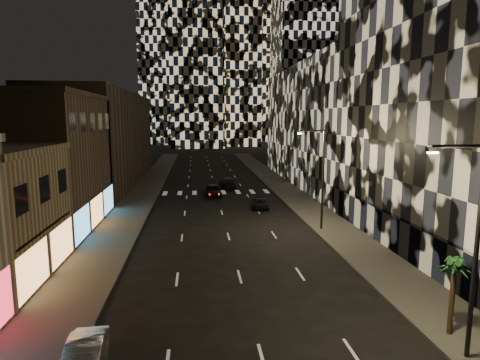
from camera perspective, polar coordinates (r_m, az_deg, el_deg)
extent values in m
cube|color=#47443F|center=(55.90, -13.69, -1.84)|extent=(4.00, 120.00, 0.15)
cube|color=#47443F|center=(56.83, 6.73, -1.48)|extent=(4.00, 120.00, 0.15)
cube|color=#4C4C47|center=(55.66, -11.55, -1.81)|extent=(0.20, 120.00, 0.15)
cube|color=#4C4C47|center=(56.40, 4.65, -1.52)|extent=(0.20, 120.00, 0.15)
cube|color=#493929|center=(40.82, -26.80, 2.03)|extent=(10.00, 15.00, 12.00)
cube|color=#493929|center=(66.15, -18.85, 5.59)|extent=(10.00, 40.00, 14.00)
cube|color=#383838|center=(33.73, 20.45, -6.60)|extent=(0.60, 25.00, 3.00)
cube|color=#232326|center=(65.54, 14.11, 7.52)|extent=(16.00, 40.00, 18.00)
cube|color=black|center=(149.25, -6.29, 23.21)|extent=(18.00, 18.00, 95.00)
cylinder|color=black|center=(19.14, 30.55, -9.08)|extent=(0.20, 0.20, 9.00)
cylinder|color=black|center=(17.72, 28.79, 4.24)|extent=(2.20, 0.14, 0.14)
cube|color=black|center=(17.12, 25.74, 3.93)|extent=(0.50, 0.25, 0.18)
cube|color=#FFEAB2|center=(17.13, 25.71, 3.53)|extent=(0.35, 0.18, 0.06)
cylinder|color=black|center=(36.69, 11.69, 0.01)|extent=(0.20, 0.20, 9.00)
cylinder|color=black|center=(35.97, 10.23, 6.93)|extent=(2.20, 0.14, 0.14)
cube|color=black|center=(35.68, 8.52, 6.76)|extent=(0.50, 0.25, 0.18)
cube|color=#FFEAB2|center=(35.68, 8.52, 6.57)|extent=(0.35, 0.18, 0.06)
imported|color=gray|center=(18.48, -21.24, -22.60)|extent=(1.74, 4.19, 1.35)
imported|color=black|center=(52.51, -3.79, -1.49)|extent=(2.25, 4.79, 1.59)
imported|color=black|center=(59.14, -1.73, -0.36)|extent=(2.17, 5.20, 1.50)
imported|color=black|center=(45.39, 2.91, -3.42)|extent=(2.29, 4.16, 1.10)
cylinder|color=#47331E|center=(21.70, 27.90, -15.02)|extent=(0.24, 0.24, 3.17)
sphere|color=#174119|center=(21.10, 28.24, -10.69)|extent=(0.69, 0.69, 0.69)
cone|color=#174119|center=(21.31, 28.60, -10.66)|extent=(1.38, 0.78, 0.84)
cone|color=#174119|center=(21.33, 28.02, -10.60)|extent=(0.65, 1.40, 0.84)
cone|color=#174119|center=(21.19, 27.59, -10.69)|extent=(1.02, 1.28, 0.84)
cone|color=#174119|center=(20.99, 27.64, -10.88)|extent=(1.39, 0.36, 0.84)
cone|color=#174119|center=(20.88, 28.14, -11.02)|extent=(1.12, 1.21, 0.84)
cone|color=#174119|center=(20.95, 28.70, -11.00)|extent=(0.50, 1.40, 0.84)
cone|color=#174119|center=(21.14, 28.91, -10.84)|extent=(1.34, 0.91, 0.84)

